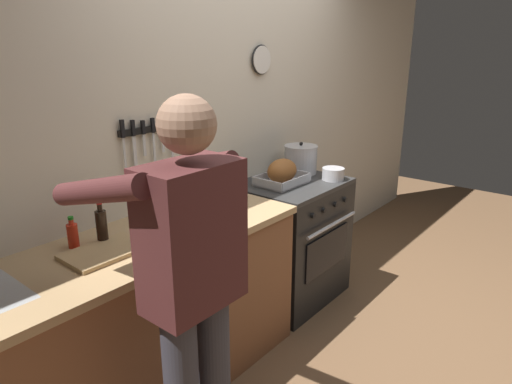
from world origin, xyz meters
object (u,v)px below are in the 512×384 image
object	(u,v)px
stock_pot	(301,159)
saucepan	(333,174)
roasting_pan	(282,173)
bottle_hot_sauce	(73,235)
stove	(290,240)
bottle_soy_sauce	(102,226)
bottle_olive_oil	(192,190)
person_cook	(190,280)
cutting_board	(105,252)

from	to	relation	value
stock_pot	saucepan	bearing A→B (deg)	-90.83
roasting_pan	bottle_hot_sauce	xyz separation A→B (m)	(-1.47, 0.14, -0.02)
stove	bottle_soy_sauce	bearing A→B (deg)	175.92
bottle_olive_oil	person_cook	bearing A→B (deg)	-133.43
bottle_hot_sauce	cutting_board	bearing A→B (deg)	-73.11
saucepan	roasting_pan	bearing A→B (deg)	145.40
cutting_board	bottle_olive_oil	xyz separation A→B (m)	(0.70, 0.16, 0.10)
bottle_soy_sauce	stove	bearing A→B (deg)	-4.08
bottle_soy_sauce	bottle_olive_oil	bearing A→B (deg)	4.20
person_cook	bottle_hot_sauce	bearing A→B (deg)	4.36
bottle_soy_sauce	bottle_hot_sauce	distance (m)	0.13
person_cook	bottle_hot_sauce	xyz separation A→B (m)	(-0.07, 0.74, 0.01)
roasting_pan	bottle_hot_sauce	size ratio (longest dim) A/B	2.27
bottle_soy_sauce	roasting_pan	bearing A→B (deg)	-3.38
roasting_pan	bottle_olive_oil	distance (m)	0.74
saucepan	cutting_board	world-z (taller)	saucepan
bottle_soy_sauce	stock_pot	bearing A→B (deg)	-0.51
bottle_hot_sauce	person_cook	bearing A→B (deg)	-84.86
person_cook	cutting_board	distance (m)	0.56
stove	bottle_hot_sauce	bearing A→B (deg)	173.95
stove	roasting_pan	bearing A→B (deg)	165.20
roasting_pan	saucepan	world-z (taller)	roasting_pan
person_cook	cutting_board	bearing A→B (deg)	0.54
roasting_pan	stock_pot	xyz separation A→B (m)	(0.32, 0.07, 0.03)
bottle_olive_oil	stock_pot	bearing A→B (deg)	-3.35
cutting_board	stock_pot	bearing A→B (deg)	3.22
bottle_olive_oil	bottle_hot_sauce	bearing A→B (deg)	178.78
stove	bottle_olive_oil	size ratio (longest dim) A/B	3.46
cutting_board	bottle_soy_sauce	distance (m)	0.15
stock_pot	bottle_soy_sauce	size ratio (longest dim) A/B	1.16
roasting_pan	bottle_hot_sauce	world-z (taller)	roasting_pan
person_cook	bottle_soy_sauce	bearing A→B (deg)	-5.07
stock_pot	bottle_hot_sauce	bearing A→B (deg)	177.54
roasting_pan	stock_pot	bearing A→B (deg)	11.36
stove	roasting_pan	world-z (taller)	roasting_pan
person_cook	roasting_pan	distance (m)	1.53
person_cook	stock_pot	xyz separation A→B (m)	(1.73, 0.66, 0.05)
person_cook	roasting_pan	size ratio (longest dim) A/B	4.72
stock_pot	bottle_soy_sauce	world-z (taller)	stock_pot
stock_pot	stove	bearing A→B (deg)	-159.61
stove	bottle_olive_oil	bearing A→B (deg)	169.56
bottle_olive_oil	saucepan	bearing A→B (deg)	-18.39
person_cook	roasting_pan	bearing A→B (deg)	-67.89
stove	cutting_board	distance (m)	1.58
stove	person_cook	world-z (taller)	person_cook
stove	bottle_hot_sauce	xyz separation A→B (m)	(-1.56, 0.17, 0.51)
stove	bottle_soy_sauce	distance (m)	1.54
stove	stock_pot	bearing A→B (deg)	20.39
stove	stock_pot	size ratio (longest dim) A/B	3.62
stock_pot	bottle_olive_oil	bearing A→B (deg)	176.65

